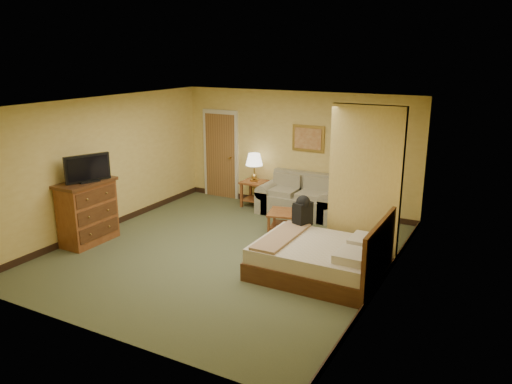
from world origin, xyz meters
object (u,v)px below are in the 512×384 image
Objects in this scene: bed at (322,259)px; dresser at (88,212)px; loveseat at (299,201)px; coffee_table at (286,218)px.

dresser is at bearing -171.08° from bed.
loveseat is 2.23× the size of coffee_table.
bed is (4.30, 0.67, -0.30)m from dresser.
dresser reaches higher than bed.
bed is at bearing -60.04° from loveseat.
loveseat is 0.90× the size of bed.
coffee_table is 0.40× the size of bed.
loveseat is at bearing 50.55° from dresser.
bed is at bearing 8.92° from dresser.
coffee_table is (0.21, -1.15, 0.01)m from loveseat.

